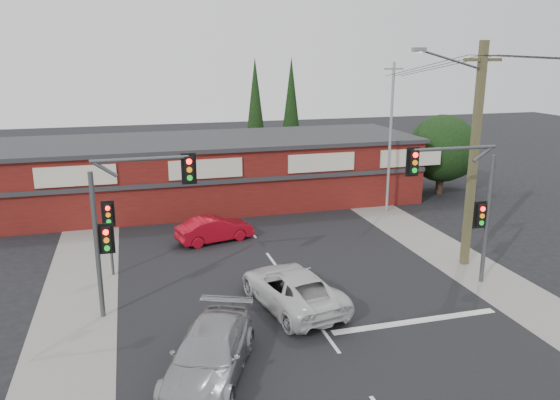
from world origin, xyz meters
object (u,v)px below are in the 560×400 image
object	(u,v)px
white_suv	(292,288)
shop_building	(213,170)
utility_pole	(472,149)
silver_suv	(210,354)
red_sedan	(215,229)

from	to	relation	value
white_suv	shop_building	bearing A→B (deg)	-99.03
white_suv	utility_pole	distance (m)	10.20
silver_suv	red_sedan	bearing A→B (deg)	103.06
silver_suv	utility_pole	xyz separation A→B (m)	(12.61, 5.93, 4.64)
silver_suv	red_sedan	world-z (taller)	silver_suv
red_sedan	shop_building	distance (m)	7.95
silver_suv	shop_building	world-z (taller)	shop_building
utility_pole	shop_building	bearing A→B (deg)	123.76
red_sedan	shop_building	size ratio (longest dim) A/B	0.15
white_suv	utility_pole	size ratio (longest dim) A/B	0.54
silver_suv	white_suv	bearing A→B (deg)	68.66
white_suv	silver_suv	bearing A→B (deg)	35.02
silver_suv	red_sedan	distance (m)	12.38
white_suv	shop_building	xyz separation A→B (m)	(-0.52, 16.04, 1.39)
white_suv	red_sedan	bearing A→B (deg)	-89.46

